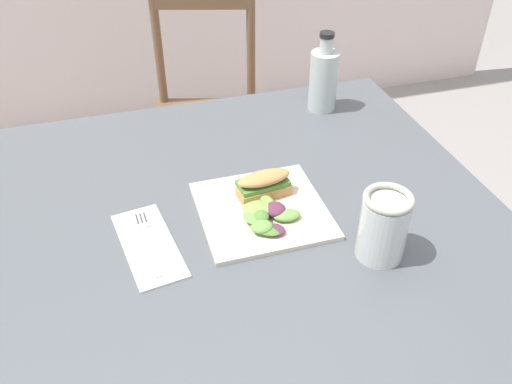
# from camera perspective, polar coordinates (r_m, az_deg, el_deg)

# --- Properties ---
(dining_table) EXTENTS (1.16, 1.01, 0.74)m
(dining_table) POSITION_cam_1_polar(r_m,az_deg,el_deg) (1.16, -3.51, -7.50)
(dining_table) COLOR #51565B
(dining_table) RESTS_ON ground
(chair_wooden_far) EXTENTS (0.50, 0.50, 0.87)m
(chair_wooden_far) POSITION_cam_1_polar(r_m,az_deg,el_deg) (2.02, -5.38, 7.75)
(chair_wooden_far) COLOR brown
(chair_wooden_far) RESTS_ON ground
(plate_lunch) EXTENTS (0.25, 0.25, 0.01)m
(plate_lunch) POSITION_cam_1_polar(r_m,az_deg,el_deg) (1.10, 0.60, -1.84)
(plate_lunch) COLOR beige
(plate_lunch) RESTS_ON dining_table
(sandwich_half_front) EXTENTS (0.12, 0.07, 0.06)m
(sandwich_half_front) POSITION_cam_1_polar(r_m,az_deg,el_deg) (1.11, 0.84, 0.87)
(sandwich_half_front) COLOR tan
(sandwich_half_front) RESTS_ON plate_lunch
(salad_mixed_greens) EXTENTS (0.12, 0.14, 0.02)m
(salad_mixed_greens) POSITION_cam_1_polar(r_m,az_deg,el_deg) (1.06, 0.96, -2.47)
(salad_mixed_greens) COLOR #6B9E47
(salad_mixed_greens) RESTS_ON plate_lunch
(napkin_folded) EXTENTS (0.12, 0.24, 0.00)m
(napkin_folded) POSITION_cam_1_polar(r_m,az_deg,el_deg) (1.04, -11.32, -5.52)
(napkin_folded) COLOR silver
(napkin_folded) RESTS_ON dining_table
(fork_on_napkin) EXTENTS (0.03, 0.19, 0.00)m
(fork_on_napkin) POSITION_cam_1_polar(r_m,az_deg,el_deg) (1.05, -11.52, -4.77)
(fork_on_napkin) COLOR silver
(fork_on_napkin) RESTS_ON napkin_folded
(bottle_cold_brew) EXTENTS (0.07, 0.07, 0.21)m
(bottle_cold_brew) POSITION_cam_1_polar(r_m,az_deg,el_deg) (1.44, 7.14, 11.45)
(bottle_cold_brew) COLOR black
(bottle_cold_brew) RESTS_ON dining_table
(mason_jar_iced_tea) EXTENTS (0.09, 0.09, 0.14)m
(mason_jar_iced_tea) POSITION_cam_1_polar(r_m,az_deg,el_deg) (0.99, 13.32, -3.81)
(mason_jar_iced_tea) COLOR #995623
(mason_jar_iced_tea) RESTS_ON dining_table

